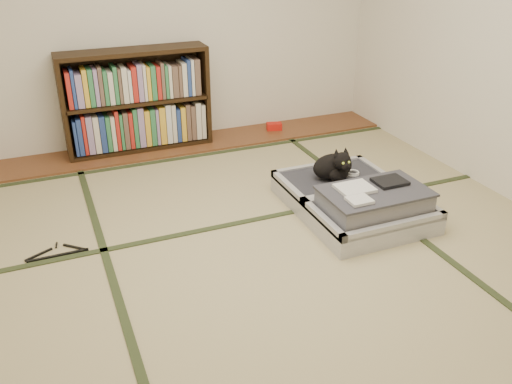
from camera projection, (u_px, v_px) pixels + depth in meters
name	position (u px, v px, depth m)	size (l,w,h in m)	color
floor	(269.00, 250.00, 3.53)	(4.50, 4.50, 0.00)	tan
wood_strip	(185.00, 144.00, 5.18)	(4.00, 0.50, 0.02)	brown
red_item	(274.00, 126.00, 5.51)	(0.15, 0.09, 0.07)	red
room_shell	(272.00, 17.00, 2.88)	(4.50, 4.50, 4.50)	white
tatami_borders	(242.00, 215.00, 3.94)	(4.00, 4.50, 0.01)	#2D381E
bookcase	(137.00, 103.00, 4.90)	(1.31, 0.30, 0.92)	black
suitcase	(356.00, 200.00, 3.91)	(0.82, 1.09, 0.32)	#B6B6BB
cat	(335.00, 167.00, 4.07)	(0.36, 0.36, 0.29)	black
cable_coil	(352.00, 173.00, 4.20)	(0.11, 0.11, 0.03)	white
hanger	(58.00, 253.00, 3.48)	(0.39, 0.18, 0.01)	black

